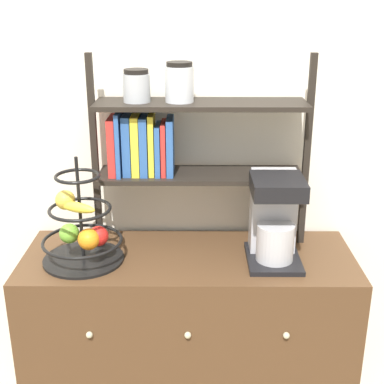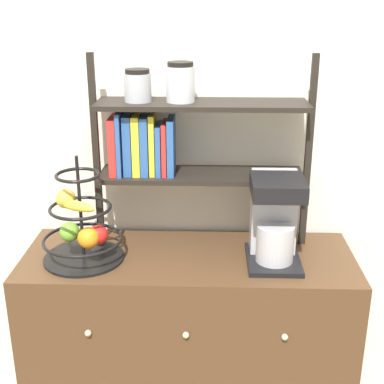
% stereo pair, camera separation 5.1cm
% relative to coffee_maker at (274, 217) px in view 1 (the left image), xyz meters
% --- Properties ---
extents(wall_back, '(7.00, 0.05, 2.60)m').
position_rel_coffee_maker_xyz_m(wall_back, '(-0.31, 0.28, 0.28)').
color(wall_back, silver).
rests_on(wall_back, ground_plane).
extents(sideboard, '(1.24, 0.47, 0.86)m').
position_rel_coffee_maker_xyz_m(sideboard, '(-0.31, 0.01, -0.59)').
color(sideboard, '#4C331E').
rests_on(sideboard, ground_plane).
extents(coffee_maker, '(0.19, 0.24, 0.32)m').
position_rel_coffee_maker_xyz_m(coffee_maker, '(0.00, 0.00, 0.00)').
color(coffee_maker, black).
rests_on(coffee_maker, sideboard).
extents(fruit_stand, '(0.30, 0.30, 0.40)m').
position_rel_coffee_maker_xyz_m(fruit_stand, '(-0.69, -0.04, -0.04)').
color(fruit_stand, black).
rests_on(fruit_stand, sideboard).
extents(shelf_hutch, '(0.82, 0.20, 0.73)m').
position_rel_coffee_maker_xyz_m(shelf_hutch, '(-0.38, 0.14, 0.27)').
color(shelf_hutch, black).
rests_on(shelf_hutch, sideboard).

